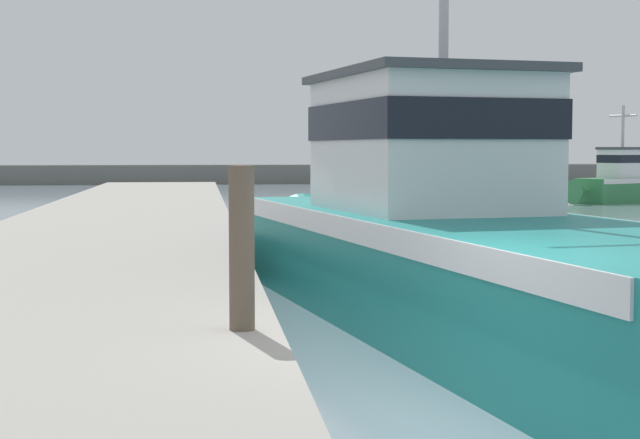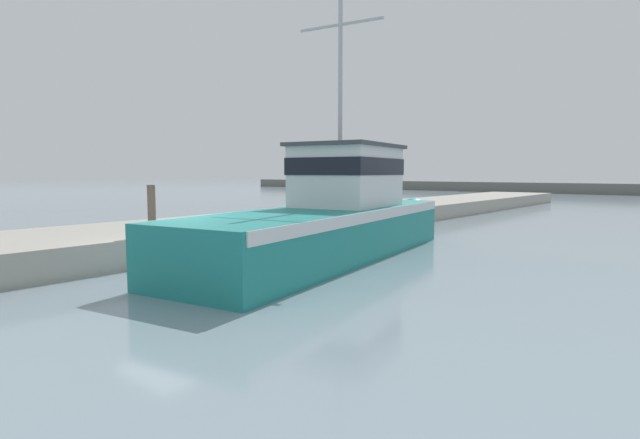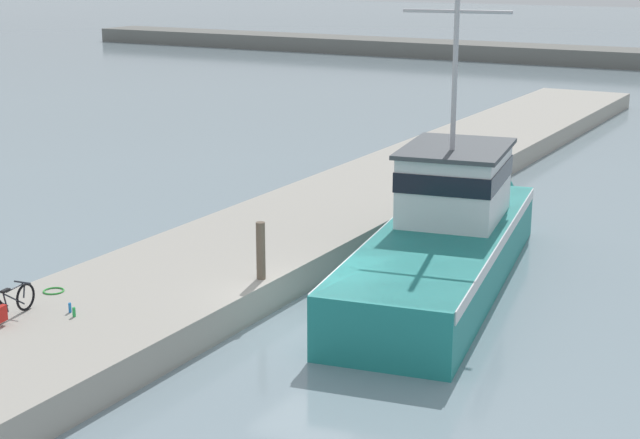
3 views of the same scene
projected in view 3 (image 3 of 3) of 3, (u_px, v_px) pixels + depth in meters
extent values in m
plane|color=gray|center=(313.00, 327.00, 23.61)|extent=(320.00, 320.00, 0.00)
cube|color=#A39E93|center=(180.00, 285.00, 25.39)|extent=(5.19, 80.00, 0.83)
cube|color=teal|center=(441.00, 259.00, 26.35)|extent=(5.25, 12.46, 1.54)
cone|color=teal|center=(488.00, 199.00, 32.84)|extent=(1.82, 2.40, 1.46)
cube|color=silver|center=(442.00, 237.00, 26.19)|extent=(5.27, 12.23, 0.31)
cube|color=silver|center=(455.00, 185.00, 27.28)|extent=(3.13, 3.87, 1.92)
cube|color=black|center=(455.00, 173.00, 27.19)|extent=(3.20, 3.95, 0.54)
cube|color=#3D4247|center=(456.00, 149.00, 27.01)|extent=(3.39, 4.18, 0.12)
cylinder|color=#B2B2B7|center=(455.00, 59.00, 25.88)|extent=(0.14, 0.14, 4.90)
cylinder|color=#B2B2B7|center=(457.00, 11.00, 25.57)|extent=(2.87, 0.59, 0.10)
torus|color=black|center=(26.00, 297.00, 22.30)|extent=(0.14, 0.64, 0.64)
cylinder|color=#232833|center=(6.00, 302.00, 21.66)|extent=(0.06, 0.15, 0.49)
cylinder|color=#232833|center=(0.00, 302.00, 21.48)|extent=(0.10, 0.49, 0.37)
cylinder|color=#232833|center=(14.00, 299.00, 21.91)|extent=(0.13, 0.69, 0.49)
cylinder|color=#232833|center=(15.00, 288.00, 21.90)|extent=(0.11, 0.56, 0.05)
cylinder|color=#232833|center=(24.00, 291.00, 22.23)|extent=(0.05, 0.10, 0.33)
cylinder|color=#232833|center=(22.00, 282.00, 22.14)|extent=(0.44, 0.10, 0.04)
cube|color=black|center=(5.00, 291.00, 21.61)|extent=(0.13, 0.25, 0.05)
cube|color=red|center=(1.00, 314.00, 21.32)|extent=(0.16, 0.33, 0.35)
cylinder|color=brown|center=(261.00, 251.00, 24.37)|extent=(0.23, 0.23, 1.47)
torus|color=green|center=(54.00, 291.00, 23.62)|extent=(0.51, 0.51, 0.04)
cylinder|color=blue|center=(70.00, 308.00, 22.21)|extent=(0.07, 0.07, 0.23)
cylinder|color=green|center=(74.00, 312.00, 21.95)|extent=(0.07, 0.07, 0.22)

